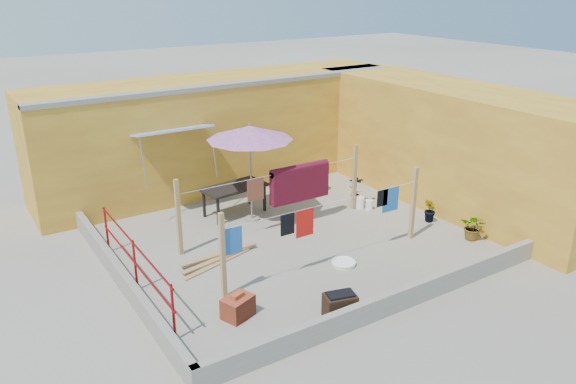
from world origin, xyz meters
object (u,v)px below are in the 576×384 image
object	(u,v)px
outdoor_table	(234,189)
plant_back_a	(303,179)
brick_stack	(238,307)
brazier	(340,306)
patio_umbrella	(250,133)
water_jug_a	(369,205)
white_basin	(344,263)
green_hose	(318,185)
water_jug_b	(360,203)

from	to	relation	value
outdoor_table	plant_back_a	distance (m)	2.49
outdoor_table	brick_stack	size ratio (longest dim) A/B	2.66
brazier	patio_umbrella	bearing A→B (deg)	80.19
plant_back_a	water_jug_a	bearing A→B (deg)	-69.71
brick_stack	white_basin	bearing A→B (deg)	10.53
patio_umbrella	brick_stack	size ratio (longest dim) A/B	4.20
outdoor_table	patio_umbrella	bearing A→B (deg)	-74.13
outdoor_table	brick_stack	distance (m)	4.93
brazier	green_hose	size ratio (longest dim) A/B	1.27
brick_stack	green_hose	world-z (taller)	brick_stack
brick_stack	green_hose	bearing A→B (deg)	42.79
water_jug_b	white_basin	bearing A→B (deg)	-135.40
outdoor_table	brazier	world-z (taller)	outdoor_table
white_basin	water_jug_b	world-z (taller)	water_jug_b
brazier	water_jug_a	xyz separation A→B (m)	(3.87, 3.73, -0.12)
patio_umbrella	water_jug_b	distance (m)	3.71
patio_umbrella	brazier	bearing A→B (deg)	-99.81
brick_stack	water_jug_a	world-z (taller)	brick_stack
brazier	water_jug_b	world-z (taller)	brazier
green_hose	outdoor_table	bearing A→B (deg)	-169.81
patio_umbrella	green_hose	world-z (taller)	patio_umbrella
brick_stack	water_jug_a	bearing A→B (deg)	26.23
brick_stack	patio_umbrella	bearing A→B (deg)	57.56
patio_umbrella	white_basin	world-z (taller)	patio_umbrella
brick_stack	brazier	world-z (taller)	brazier
white_basin	patio_umbrella	bearing A→B (deg)	98.87
patio_umbrella	outdoor_table	world-z (taller)	patio_umbrella
patio_umbrella	brazier	xyz separation A→B (m)	(-0.83, -4.81, -2.07)
green_hose	white_basin	bearing A→B (deg)	-118.97
brazier	green_hose	xyz separation A→B (m)	(3.77, 5.98, -0.22)
water_jug_b	patio_umbrella	bearing A→B (deg)	163.24
patio_umbrella	plant_back_a	world-z (taller)	patio_umbrella
outdoor_table	water_jug_b	size ratio (longest dim) A/B	4.94
white_basin	plant_back_a	xyz separation A→B (m)	(1.76, 4.23, 0.36)
green_hose	water_jug_a	bearing A→B (deg)	-87.33
water_jug_a	plant_back_a	size ratio (longest dim) A/B	0.37
plant_back_a	green_hose	bearing A→B (deg)	13.61
water_jug_b	outdoor_table	bearing A→B (deg)	154.20
patio_umbrella	water_jug_b	world-z (taller)	patio_umbrella
white_basin	water_jug_a	size ratio (longest dim) A/B	1.77
brazier	green_hose	distance (m)	7.07
patio_umbrella	water_jug_a	world-z (taller)	patio_umbrella
outdoor_table	white_basin	distance (m)	3.95
water_jug_a	plant_back_a	bearing A→B (deg)	110.29
outdoor_table	plant_back_a	xyz separation A→B (m)	(2.44, 0.40, -0.30)
brick_stack	water_jug_b	distance (m)	6.02
brick_stack	white_basin	world-z (taller)	brick_stack
patio_umbrella	brick_stack	xyz separation A→B (m)	(-2.39, -3.76, -2.11)
patio_umbrella	water_jug_a	distance (m)	3.90
brick_stack	water_jug_a	distance (m)	6.05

